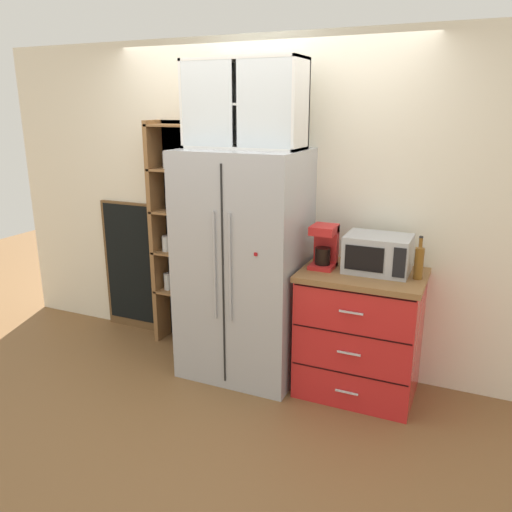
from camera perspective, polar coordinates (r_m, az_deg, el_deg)
The scene contains 12 objects.
ground_plane at distance 4.22m, azimuth -1.33°, elevation -12.46°, with size 10.70×10.70×0.00m, color brown.
wall_back_cream at distance 4.13m, azimuth 0.94°, elevation 5.78°, with size 5.00×0.10×2.55m, color silver.
refrigerator at distance 3.88m, azimuth -1.35°, elevation -1.06°, with size 0.90×0.70×1.74m.
pantry_shelf_column at distance 4.44m, azimuth -8.24°, elevation 2.50°, with size 0.51×0.25×1.93m.
counter_cabinet at distance 3.80m, azimuth 11.46°, elevation -8.37°, with size 0.85×0.62×0.92m.
microwave at distance 3.63m, azimuth 13.43°, elevation 0.26°, with size 0.44×0.33×0.26m.
coffee_maker at distance 3.66m, azimuth 7.65°, elevation 1.13°, with size 0.17×0.20×0.31m.
mug_charcoal at distance 3.59m, azimuth 11.83°, elevation -1.23°, with size 0.12×0.09×0.09m.
mug_red at distance 3.61m, azimuth 11.89°, elevation -1.14°, with size 0.11×0.07×0.09m.
bottle_amber at distance 3.55m, azimuth 17.73°, elevation -0.43°, with size 0.06×0.06×0.29m.
upper_cabinet at distance 3.75m, azimuth -1.15°, elevation 16.54°, with size 0.86×0.32×0.61m.
chalkboard_menu at distance 4.88m, azimuth -13.62°, elevation -1.12°, with size 0.60×0.04×1.21m.
Camera 1 is at (1.59, -3.34, 2.03)m, focal length 35.88 mm.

